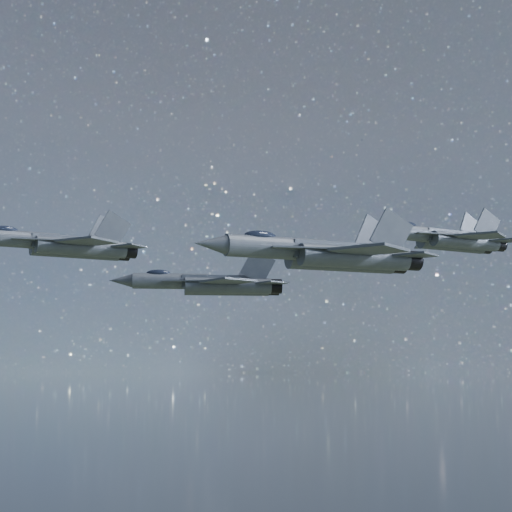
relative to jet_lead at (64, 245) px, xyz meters
name	(u,v)px	position (x,y,z in m)	size (l,w,h in m)	color
jet_lead	(64,245)	(0.00, 0.00, 0.00)	(15.05, 10.58, 3.80)	#383F47
jet_left	(213,284)	(15.18, 7.18, -1.81)	(16.72, 11.29, 4.21)	#383F47
jet_right	(330,254)	(14.85, -16.87, -2.12)	(16.55, 11.82, 4.23)	#383F47
jet_slot	(448,239)	(34.15, -3.23, 2.08)	(15.69, 10.97, 3.95)	#383F47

